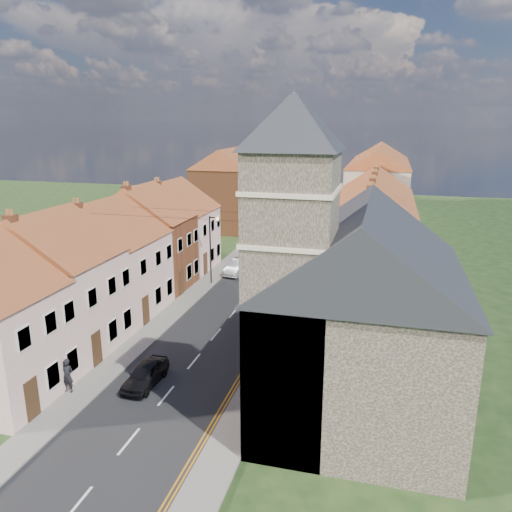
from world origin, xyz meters
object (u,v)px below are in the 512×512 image
(church, at_px, (353,299))
(car_mid, at_px, (239,266))
(pedestrian_left, at_px, (68,376))
(lamppost, at_px, (211,246))
(car_distant, at_px, (293,212))
(car_near, at_px, (145,374))
(car_far, at_px, (273,242))
(pedestrian_right, at_px, (302,281))

(church, relative_size, car_mid, 3.62)
(pedestrian_left, bearing_deg, lamppost, 84.16)
(lamppost, height_order, pedestrian_left, lamppost)
(car_distant, bearing_deg, pedestrian_left, -79.72)
(church, height_order, car_near, church)
(church, xyz_separation_m, lamppost, (-13.17, 16.68, -2.34))
(car_near, bearing_deg, car_distant, 91.85)
(car_far, xyz_separation_m, pedestrian_left, (-3.60, -33.08, 0.36))
(car_mid, height_order, car_far, car_mid)
(car_near, bearing_deg, church, 3.25)
(car_near, height_order, car_distant, car_distant)
(car_far, bearing_deg, pedestrian_right, -67.84)
(car_mid, xyz_separation_m, pedestrian_left, (-2.66, -22.78, 0.36))
(car_mid, relative_size, pedestrian_left, 2.26)
(car_mid, xyz_separation_m, car_distant, (-0.25, 29.12, -0.04))
(pedestrian_left, height_order, pedestrian_right, pedestrian_left)
(church, xyz_separation_m, car_distant, (-12.04, 49.50, -5.23))
(car_distant, bearing_deg, car_mid, -76.57)
(car_far, distance_m, car_distant, 18.86)
(church, distance_m, pedestrian_right, 17.94)
(lamppost, height_order, car_near, lamppost)
(church, height_order, pedestrian_right, church)
(pedestrian_left, bearing_deg, car_mid, 81.36)
(car_distant, distance_m, pedestrian_left, 51.96)
(car_near, bearing_deg, car_far, 90.44)
(church, bearing_deg, car_near, -177.33)
(car_mid, xyz_separation_m, pedestrian_right, (6.71, -3.87, 0.34))
(pedestrian_left, bearing_deg, car_far, 81.81)
(church, distance_m, car_distant, 51.21)
(car_near, xyz_separation_m, pedestrian_right, (5.85, 17.01, 0.40))
(lamppost, xyz_separation_m, car_near, (2.23, -17.19, -2.91))
(lamppost, relative_size, car_far, 1.26)
(car_mid, distance_m, car_far, 10.35)
(car_near, distance_m, pedestrian_right, 17.99)
(car_mid, height_order, pedestrian_right, pedestrian_right)
(car_distant, distance_m, pedestrian_right, 33.72)
(lamppost, bearing_deg, car_near, -82.59)
(car_near, xyz_separation_m, car_distant, (-1.11, 50.00, 0.02))
(car_mid, bearing_deg, church, -50.98)
(car_far, bearing_deg, lamppost, -99.36)
(church, xyz_separation_m, car_far, (-10.86, 30.68, -5.19))
(lamppost, xyz_separation_m, pedestrian_left, (-1.29, -19.08, -2.49))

